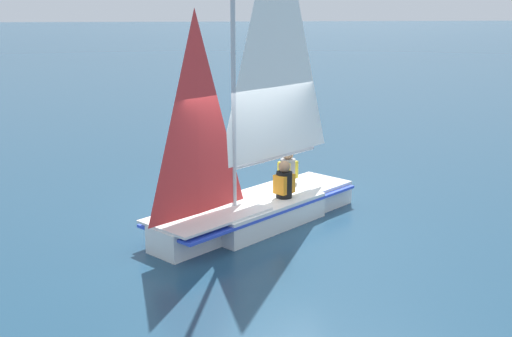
{
  "coord_description": "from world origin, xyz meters",
  "views": [
    {
      "loc": [
        -1.32,
        -11.15,
        3.98
      ],
      "look_at": [
        0.0,
        0.0,
        1.06
      ],
      "focal_mm": 45.0,
      "sensor_mm": 36.0,
      "label": 1
    }
  ],
  "objects_px": {
    "sailor_helm": "(284,189)",
    "sailboat_main": "(257,178)",
    "sailor_crew": "(288,175)",
    "buoy_marker": "(185,149)"
  },
  "relations": [
    {
      "from": "sailboat_main",
      "to": "sailor_crew",
      "type": "bearing_deg",
      "value": -165.48
    },
    {
      "from": "sailboat_main",
      "to": "sailor_crew",
      "type": "relative_size",
      "value": 5.13
    },
    {
      "from": "buoy_marker",
      "to": "sailor_helm",
      "type": "bearing_deg",
      "value": -71.85
    },
    {
      "from": "sailboat_main",
      "to": "sailor_helm",
      "type": "height_order",
      "value": "sailboat_main"
    },
    {
      "from": "sailor_helm",
      "to": "buoy_marker",
      "type": "height_order",
      "value": "buoy_marker"
    },
    {
      "from": "sailboat_main",
      "to": "sailor_crew",
      "type": "distance_m",
      "value": 1.33
    },
    {
      "from": "sailboat_main",
      "to": "sailor_crew",
      "type": "xyz_separation_m",
      "value": [
        0.75,
        1.07,
        -0.26
      ]
    },
    {
      "from": "sailboat_main",
      "to": "buoy_marker",
      "type": "distance_m",
      "value": 5.7
    },
    {
      "from": "sailboat_main",
      "to": "sailor_helm",
      "type": "bearing_deg",
      "value": 149.02
    },
    {
      "from": "sailor_helm",
      "to": "sailboat_main",
      "type": "bearing_deg",
      "value": -30.98
    }
  ]
}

